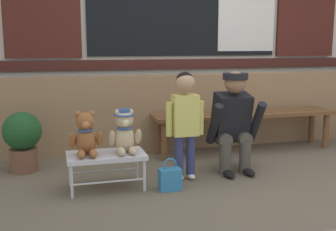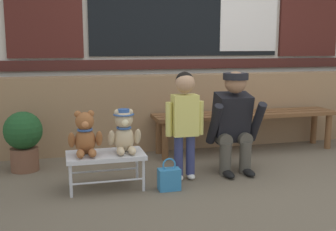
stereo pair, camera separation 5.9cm
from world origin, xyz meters
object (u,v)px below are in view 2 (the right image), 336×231
(handbag_on_ground, at_px, (169,179))
(teddy_bear_plain, at_px, (85,135))
(wooden_bench_long, at_px, (246,118))
(potted_plant, at_px, (23,137))
(adult_crouching, at_px, (234,122))
(child_standing, at_px, (185,114))
(small_display_bench, at_px, (106,157))
(teddy_bear_with_hat, at_px, (124,132))

(handbag_on_ground, bearing_deg, teddy_bear_plain, 164.88)
(wooden_bench_long, relative_size, teddy_bear_plain, 5.78)
(potted_plant, bearing_deg, adult_crouching, -15.36)
(wooden_bench_long, relative_size, child_standing, 2.19)
(small_display_bench, bearing_deg, teddy_bear_with_hat, 0.77)
(child_standing, bearing_deg, wooden_bench_long, 39.07)
(small_display_bench, distance_m, potted_plant, 0.98)
(child_standing, xyz_separation_m, adult_crouching, (0.51, 0.10, -0.11))
(wooden_bench_long, distance_m, adult_crouching, 0.81)
(child_standing, distance_m, handbag_on_ground, 0.59)
(teddy_bear_with_hat, distance_m, adult_crouching, 1.06)
(child_standing, bearing_deg, handbag_on_ground, -130.39)
(child_standing, bearing_deg, adult_crouching, 11.23)
(adult_crouching, distance_m, handbag_on_ground, 0.88)
(small_display_bench, relative_size, child_standing, 0.67)
(wooden_bench_long, bearing_deg, potted_plant, -176.39)
(wooden_bench_long, distance_m, teddy_bear_plain, 2.00)
(teddy_bear_plain, distance_m, teddy_bear_with_hat, 0.32)
(small_display_bench, xyz_separation_m, child_standing, (0.70, 0.06, 0.33))
(small_display_bench, relative_size, teddy_bear_plain, 1.76)
(teddy_bear_plain, xyz_separation_m, adult_crouching, (1.37, 0.16, 0.02))
(adult_crouching, relative_size, handbag_on_ground, 3.49)
(child_standing, xyz_separation_m, potted_plant, (-1.40, 0.63, -0.27))
(potted_plant, bearing_deg, child_standing, -24.05)
(teddy_bear_with_hat, bearing_deg, small_display_bench, -179.23)
(teddy_bear_with_hat, bearing_deg, adult_crouching, 8.77)
(teddy_bear_plain, relative_size, potted_plant, 0.64)
(teddy_bear_with_hat, relative_size, potted_plant, 0.64)
(teddy_bear_with_hat, xyz_separation_m, adult_crouching, (1.05, 0.16, 0.01))
(adult_crouching, bearing_deg, child_standing, -168.77)
(wooden_bench_long, height_order, teddy_bear_with_hat, teddy_bear_with_hat)
(handbag_on_ground, height_order, potted_plant, potted_plant)
(teddy_bear_plain, distance_m, child_standing, 0.88)
(small_display_bench, bearing_deg, handbag_on_ground, -19.48)
(handbag_on_ground, bearing_deg, small_display_bench, 160.52)
(adult_crouching, xyz_separation_m, potted_plant, (-1.91, 0.52, -0.16))
(teddy_bear_plain, relative_size, adult_crouching, 0.38)
(adult_crouching, bearing_deg, small_display_bench, -172.27)
(teddy_bear_plain, distance_m, potted_plant, 0.88)
(handbag_on_ground, xyz_separation_m, potted_plant, (-1.20, 0.87, 0.23))
(teddy_bear_plain, distance_m, handbag_on_ground, 0.78)
(wooden_bench_long, relative_size, teddy_bear_with_hat, 5.78)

